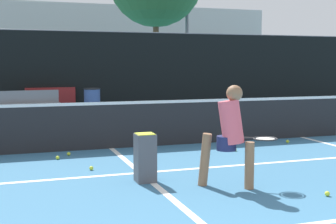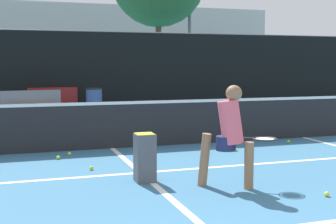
# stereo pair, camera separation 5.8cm
# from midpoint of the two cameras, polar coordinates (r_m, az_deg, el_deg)

# --- Properties ---
(court_service_line) EXTENTS (8.25, 0.10, 0.01)m
(court_service_line) POSITION_cam_midpoint_polar(r_m,az_deg,el_deg) (7.42, -3.12, -7.40)
(court_service_line) COLOR white
(court_service_line) RESTS_ON ground
(court_center_mark) EXTENTS (0.10, 5.11, 0.01)m
(court_center_mark) POSITION_cam_midpoint_polar(r_m,az_deg,el_deg) (7.13, -2.47, -7.95)
(court_center_mark) COLOR white
(court_center_mark) RESTS_ON ground
(net) EXTENTS (11.09, 0.09, 1.07)m
(net) POSITION_cam_midpoint_polar(r_m,az_deg,el_deg) (9.49, -6.69, -1.38)
(net) COLOR slate
(net) RESTS_ON ground
(fence_back) EXTENTS (24.00, 0.06, 2.86)m
(fence_back) POSITION_cam_midpoint_polar(r_m,az_deg,el_deg) (16.71, -11.83, 4.81)
(fence_back) COLOR black
(fence_back) RESTS_ON ground
(player_practicing) EXTENTS (1.15, 0.62, 1.43)m
(player_practicing) POSITION_cam_midpoint_polar(r_m,az_deg,el_deg) (6.48, 7.82, -2.43)
(player_practicing) COLOR #8C6042
(player_practicing) RESTS_ON ground
(tennis_ball_scattered_1) EXTENTS (0.07, 0.07, 0.07)m
(tennis_ball_scattered_1) POSITION_cam_midpoint_polar(r_m,az_deg,el_deg) (8.96, -11.74, -4.99)
(tennis_ball_scattered_1) COLOR #D1E033
(tennis_ball_scattered_1) RESTS_ON ground
(tennis_ball_scattered_2) EXTENTS (0.07, 0.07, 0.07)m
(tennis_ball_scattered_2) POSITION_cam_midpoint_polar(r_m,az_deg,el_deg) (10.45, 14.66, -3.51)
(tennis_ball_scattered_2) COLOR #D1E033
(tennis_ball_scattered_2) RESTS_ON ground
(tennis_ball_scattered_3) EXTENTS (0.07, 0.07, 0.07)m
(tennis_ball_scattered_3) POSITION_cam_midpoint_polar(r_m,az_deg,el_deg) (9.27, 8.45, -4.57)
(tennis_ball_scattered_3) COLOR #D1E033
(tennis_ball_scattered_3) RESTS_ON ground
(tennis_ball_scattered_5) EXTENTS (0.07, 0.07, 0.07)m
(tennis_ball_scattered_5) POSITION_cam_midpoint_polar(r_m,az_deg,el_deg) (6.48, 19.04, -9.43)
(tennis_ball_scattered_5) COLOR #D1E033
(tennis_ball_scattered_5) RESTS_ON ground
(tennis_ball_scattered_7) EXTENTS (0.07, 0.07, 0.07)m
(tennis_ball_scattered_7) POSITION_cam_midpoint_polar(r_m,az_deg,el_deg) (8.65, -13.05, -5.42)
(tennis_ball_scattered_7) COLOR #D1E033
(tennis_ball_scattered_7) RESTS_ON ground
(tennis_ball_scattered_8) EXTENTS (0.07, 0.07, 0.07)m
(tennis_ball_scattered_8) POSITION_cam_midpoint_polar(r_m,az_deg,el_deg) (7.70, -9.10, -6.75)
(tennis_ball_scattered_8) COLOR #D1E033
(tennis_ball_scattered_8) RESTS_ON ground
(ball_hopper) EXTENTS (0.28, 0.28, 0.71)m
(ball_hopper) POSITION_cam_midpoint_polar(r_m,az_deg,el_deg) (6.81, -2.60, -5.44)
(ball_hopper) COLOR #4C4C51
(ball_hopper) RESTS_ON ground
(courtside_bench) EXTENTS (1.91, 0.58, 0.86)m
(courtside_bench) POSITION_cam_midpoint_polar(r_m,az_deg,el_deg) (15.44, -16.19, 1.12)
(courtside_bench) COLOR slate
(courtside_bench) RESTS_ON ground
(trash_bin) EXTENTS (0.55, 0.55, 0.91)m
(trash_bin) POSITION_cam_midpoint_polar(r_m,az_deg,el_deg) (15.51, -8.89, 1.22)
(trash_bin) COLOR #384C7F
(trash_bin) RESTS_ON ground
(parked_car) EXTENTS (1.69, 4.41, 1.48)m
(parked_car) POSITION_cam_midpoint_polar(r_m,az_deg,el_deg) (18.66, -14.25, 2.42)
(parked_car) COLOR maroon
(parked_car) RESTS_ON ground
(building_far) EXTENTS (36.00, 2.40, 6.07)m
(building_far) POSITION_cam_midpoint_polar(r_m,az_deg,el_deg) (35.90, -15.38, 7.85)
(building_far) COLOR #B2ADA3
(building_far) RESTS_ON ground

